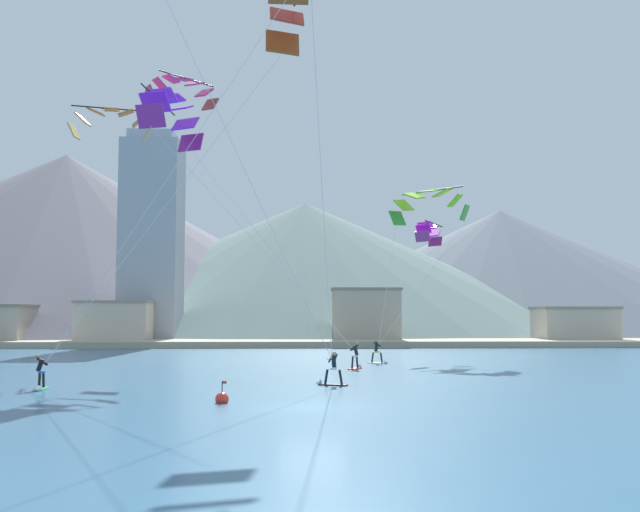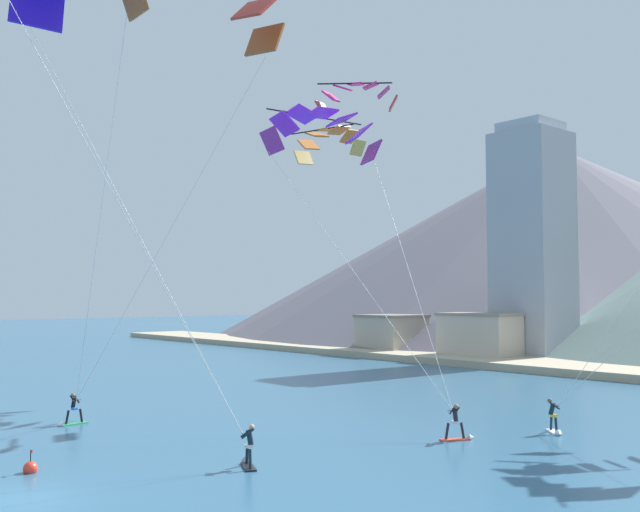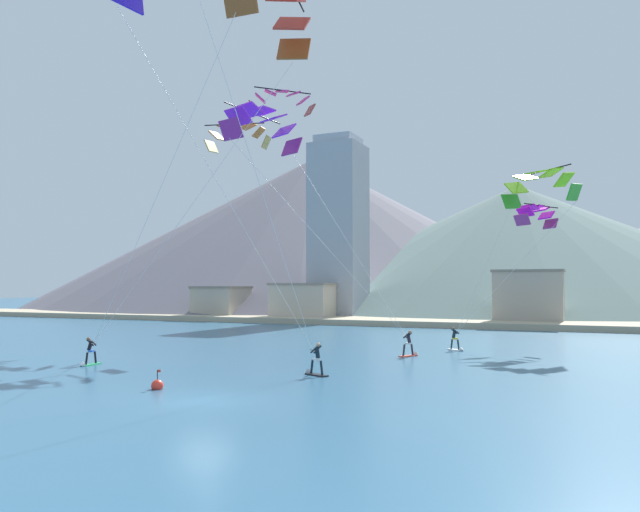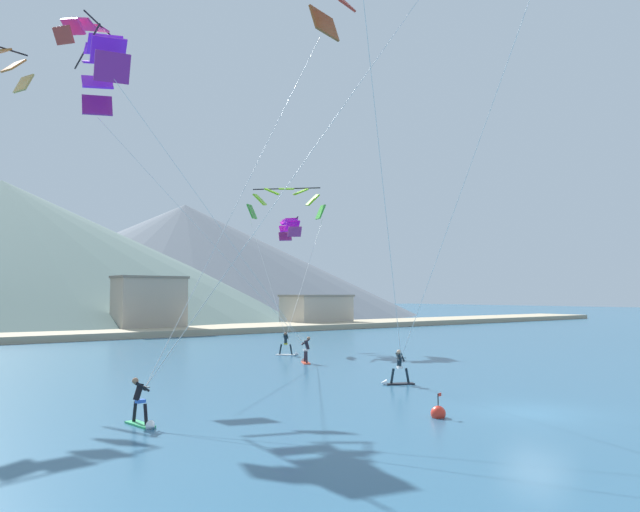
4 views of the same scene
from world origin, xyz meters
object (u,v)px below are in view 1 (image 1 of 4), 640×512
(parafoil_kite_distant_mid_solo, at_px, (429,231))
(parafoil_kite_distant_low_drift, at_px, (111,120))
(kitesurfer_mid_center, at_px, (330,374))
(parafoil_kite_near_trail, at_px, (171,114))
(race_marker_buoy, at_px, (222,399))
(parafoil_kite_far_left, at_px, (429,203))
(parafoil_kite_distant_high_outer, at_px, (182,88))
(kitesurfer_near_trail, at_px, (356,360))
(kitesurfer_far_left, at_px, (379,356))
(kitesurfer_near_lead, at_px, (40,379))

(parafoil_kite_distant_mid_solo, bearing_deg, parafoil_kite_distant_low_drift, -171.03)
(kitesurfer_mid_center, distance_m, parafoil_kite_near_trail, 24.33)
(parafoil_kite_near_trail, xyz_separation_m, parafoil_kite_distant_low_drift, (-5.77, 5.60, 1.08))
(parafoil_kite_near_trail, height_order, race_marker_buoy, parafoil_kite_near_trail)
(parafoil_kite_near_trail, bearing_deg, parafoil_kite_far_left, 27.25)
(parafoil_kite_near_trail, height_order, parafoil_kite_distant_high_outer, parafoil_kite_distant_high_outer)
(parafoil_kite_distant_high_outer, bearing_deg, kitesurfer_mid_center, -57.27)
(kitesurfer_near_trail, relative_size, parafoil_kite_distant_high_outer, 0.34)
(kitesurfer_near_trail, xyz_separation_m, parafoil_kite_distant_high_outer, (-12.65, 5.44, 20.12))
(kitesurfer_far_left, bearing_deg, parafoil_kite_distant_mid_solo, 54.79)
(parafoil_kite_distant_high_outer, distance_m, race_marker_buoy, 31.51)
(kitesurfer_far_left, height_order, parafoil_kite_distant_high_outer, parafoil_kite_distant_high_outer)
(kitesurfer_near_lead, distance_m, kitesurfer_mid_center, 14.14)
(kitesurfer_far_left, bearing_deg, kitesurfer_near_lead, -136.30)
(kitesurfer_mid_center, relative_size, parafoil_kite_distant_high_outer, 0.34)
(kitesurfer_near_lead, height_order, parafoil_kite_far_left, parafoil_kite_far_left)
(kitesurfer_near_trail, bearing_deg, kitesurfer_mid_center, -101.77)
(kitesurfer_near_trail, distance_m, parafoil_kite_distant_high_outer, 24.38)
(parafoil_kite_near_trail, relative_size, parafoil_kite_distant_low_drift, 2.78)
(parafoil_kite_near_trail, xyz_separation_m, parafoil_kite_distant_high_outer, (0.28, 2.84, 2.84))
(kitesurfer_near_lead, xyz_separation_m, parafoil_kite_far_left, (23.68, 25.60, 12.70))
(kitesurfer_near_lead, distance_m, parafoil_kite_far_left, 37.12)
(parafoil_kite_far_left, xyz_separation_m, parafoil_kite_distant_high_outer, (-20.06, -7.63, 7.48))
(parafoil_kite_near_trail, relative_size, race_marker_buoy, 17.39)
(kitesurfer_mid_center, distance_m, parafoil_kite_distant_mid_solo, 26.89)
(kitesurfer_far_left, relative_size, parafoil_kite_distant_low_drift, 0.28)
(kitesurfer_far_left, xyz_separation_m, parafoil_kite_distant_high_outer, (-14.73, 0.43, 20.15))
(kitesurfer_mid_center, height_order, kitesurfer_far_left, kitesurfer_mid_center)
(kitesurfer_near_trail, height_order, parafoil_kite_distant_high_outer, parafoil_kite_distant_high_outer)
(parafoil_kite_near_trail, xyz_separation_m, parafoil_kite_distant_mid_solo, (20.15, 9.69, -7.18))
(kitesurfer_near_lead, height_order, parafoil_kite_distant_low_drift, parafoil_kite_distant_low_drift)
(parafoil_kite_distant_high_outer, height_order, parafoil_kite_distant_mid_solo, parafoil_kite_distant_high_outer)
(parafoil_kite_distant_low_drift, bearing_deg, parafoil_kite_distant_high_outer, -24.49)
(parafoil_kite_near_trail, distance_m, parafoil_kite_distant_high_outer, 4.03)
(parafoil_kite_distant_low_drift, relative_size, parafoil_kite_distant_mid_solo, 1.23)
(kitesurfer_far_left, height_order, parafoil_kite_distant_mid_solo, parafoil_kite_distant_mid_solo)
(kitesurfer_mid_center, distance_m, parafoil_kite_distant_high_outer, 27.86)
(parafoil_kite_far_left, distance_m, parafoil_kite_distant_low_drift, 27.17)
(parafoil_kite_far_left, xyz_separation_m, parafoil_kite_distant_low_drift, (-26.11, -4.88, 5.72))
(kitesurfer_near_lead, xyz_separation_m, race_marker_buoy, (9.27, -5.24, -0.36))
(kitesurfer_near_trail, bearing_deg, parafoil_kite_far_left, 60.45)
(kitesurfer_mid_center, xyz_separation_m, race_marker_buoy, (-4.76, -7.02, -0.40))
(kitesurfer_near_trail, bearing_deg, kitesurfer_far_left, 67.41)
(kitesurfer_near_lead, bearing_deg, race_marker_buoy, -29.50)
(kitesurfer_near_lead, xyz_separation_m, parafoil_kite_near_trail, (3.34, 15.13, 17.34))
(kitesurfer_far_left, bearing_deg, parafoil_kite_far_left, 56.55)
(parafoil_kite_far_left, relative_size, parafoil_kite_distant_high_outer, 2.46)
(kitesurfer_far_left, bearing_deg, race_marker_buoy, -111.73)
(kitesurfer_mid_center, xyz_separation_m, parafoil_kite_distant_mid_solo, (9.46, 23.04, 10.13))
(kitesurfer_near_lead, distance_m, parafoil_kite_distant_high_outer, 27.26)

